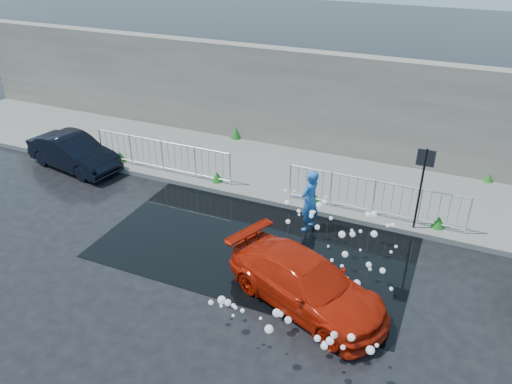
% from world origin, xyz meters
% --- Properties ---
extents(ground, '(90.00, 90.00, 0.00)m').
position_xyz_m(ground, '(0.00, 0.00, 0.00)').
color(ground, black).
rests_on(ground, ground).
extents(pavement, '(30.00, 4.00, 0.15)m').
position_xyz_m(pavement, '(0.00, 5.00, 0.07)').
color(pavement, '#5F5E5A').
rests_on(pavement, ground).
extents(curb, '(30.00, 0.25, 0.16)m').
position_xyz_m(curb, '(0.00, 3.00, 0.08)').
color(curb, '#5F5E5A').
rests_on(curb, ground).
extents(retaining_wall, '(30.00, 0.60, 3.50)m').
position_xyz_m(retaining_wall, '(0.00, 7.20, 1.90)').
color(retaining_wall, '#665F56').
rests_on(retaining_wall, pavement).
extents(puddle, '(8.00, 5.00, 0.01)m').
position_xyz_m(puddle, '(0.50, 1.00, 0.01)').
color(puddle, black).
rests_on(puddle, ground).
extents(sign_post, '(0.45, 0.06, 2.50)m').
position_xyz_m(sign_post, '(4.20, 3.10, 1.72)').
color(sign_post, black).
rests_on(sign_post, ground).
extents(railing_left, '(5.05, 0.05, 1.10)m').
position_xyz_m(railing_left, '(-4.00, 3.35, 0.74)').
color(railing_left, silver).
rests_on(railing_left, pavement).
extents(railing_right, '(5.05, 0.05, 1.10)m').
position_xyz_m(railing_right, '(3.00, 3.35, 0.74)').
color(railing_right, silver).
rests_on(railing_right, pavement).
extents(weeds, '(12.17, 3.93, 0.43)m').
position_xyz_m(weeds, '(-0.48, 4.53, 0.33)').
color(weeds, '#154E14').
rests_on(weeds, pavement).
extents(water_spray, '(3.51, 5.56, 1.15)m').
position_xyz_m(water_spray, '(2.55, -0.12, 0.67)').
color(water_spray, white).
rests_on(water_spray, ground).
extents(red_car, '(4.23, 2.98, 1.14)m').
position_xyz_m(red_car, '(2.41, -0.83, 0.57)').
color(red_car, '#AB1806').
rests_on(red_car, ground).
extents(dark_car, '(3.70, 1.85, 1.17)m').
position_xyz_m(dark_car, '(-7.09, 2.60, 0.58)').
color(dark_car, black).
rests_on(dark_car, ground).
extents(person, '(0.60, 0.75, 1.78)m').
position_xyz_m(person, '(1.50, 2.12, 0.89)').
color(person, '#235DB0').
rests_on(person, ground).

